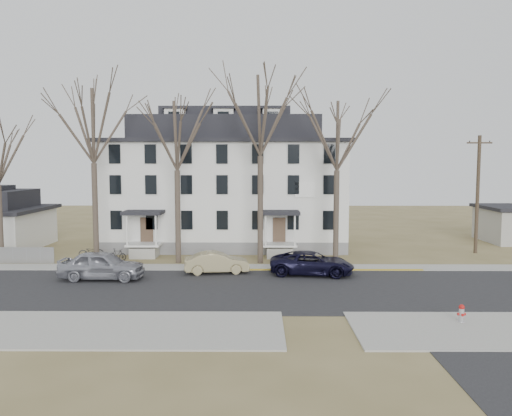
{
  "coord_description": "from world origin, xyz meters",
  "views": [
    {
      "loc": [
        0.94,
        -26.15,
        7.24
      ],
      "look_at": [
        0.69,
        9.0,
        4.11
      ],
      "focal_mm": 35.0,
      "sensor_mm": 36.0,
      "label": 1
    }
  ],
  "objects_px": {
    "tree_mid_right": "(337,131)",
    "car_navy": "(312,264)",
    "utility_pole_far": "(478,193)",
    "bicycle_right": "(117,255)",
    "tree_mid_left": "(177,131)",
    "tree_center": "(260,110)",
    "boarding_house": "(226,185)",
    "car_tan": "(217,263)",
    "bicycle_left": "(91,252)",
    "car_silver": "(102,266)",
    "fire_hydrant": "(461,314)",
    "tree_far_left": "(93,120)"
  },
  "relations": [
    {
      "from": "tree_center",
      "to": "bicycle_left",
      "type": "bearing_deg",
      "value": 172.33
    },
    {
      "from": "car_silver",
      "to": "bicycle_right",
      "type": "height_order",
      "value": "car_silver"
    },
    {
      "from": "utility_pole_far",
      "to": "car_navy",
      "type": "bearing_deg",
      "value": -150.08
    },
    {
      "from": "bicycle_left",
      "to": "fire_hydrant",
      "type": "bearing_deg",
      "value": -139.22
    },
    {
      "from": "tree_far_left",
      "to": "utility_pole_far",
      "type": "relative_size",
      "value": 1.44
    },
    {
      "from": "tree_center",
      "to": "bicycle_left",
      "type": "height_order",
      "value": "tree_center"
    },
    {
      "from": "tree_mid_left",
      "to": "utility_pole_far",
      "type": "bearing_deg",
      "value": 10.13
    },
    {
      "from": "boarding_house",
      "to": "bicycle_left",
      "type": "xyz_separation_m",
      "value": [
        -9.98,
        -6.41,
        -4.89
      ]
    },
    {
      "from": "tree_far_left",
      "to": "tree_mid_left",
      "type": "relative_size",
      "value": 1.08
    },
    {
      "from": "tree_far_left",
      "to": "fire_hydrant",
      "type": "xyz_separation_m",
      "value": [
        21.12,
        -13.78,
        -9.9
      ]
    },
    {
      "from": "car_tan",
      "to": "fire_hydrant",
      "type": "bearing_deg",
      "value": -138.46
    },
    {
      "from": "tree_center",
      "to": "tree_mid_right",
      "type": "distance_m",
      "value": 5.7
    },
    {
      "from": "utility_pole_far",
      "to": "tree_far_left",
      "type": "bearing_deg",
      "value": -171.9
    },
    {
      "from": "tree_far_left",
      "to": "car_tan",
      "type": "distance_m",
      "value": 13.73
    },
    {
      "from": "bicycle_right",
      "to": "car_silver",
      "type": "bearing_deg",
      "value": -158.41
    },
    {
      "from": "tree_mid_left",
      "to": "car_silver",
      "type": "height_order",
      "value": "tree_mid_left"
    },
    {
      "from": "boarding_house",
      "to": "bicycle_left",
      "type": "bearing_deg",
      "value": -147.3
    },
    {
      "from": "boarding_house",
      "to": "car_tan",
      "type": "distance_m",
      "value": 12.59
    },
    {
      "from": "tree_mid_right",
      "to": "utility_pole_far",
      "type": "xyz_separation_m",
      "value": [
        12.0,
        4.2,
        -4.7
      ]
    },
    {
      "from": "tree_mid_left",
      "to": "bicycle_left",
      "type": "bearing_deg",
      "value": 165.93
    },
    {
      "from": "tree_mid_right",
      "to": "car_tan",
      "type": "bearing_deg",
      "value": -157.15
    },
    {
      "from": "car_silver",
      "to": "car_tan",
      "type": "relative_size",
      "value": 1.23
    },
    {
      "from": "tree_mid_left",
      "to": "bicycle_left",
      "type": "relative_size",
      "value": 6.85
    },
    {
      "from": "car_silver",
      "to": "boarding_house",
      "type": "bearing_deg",
      "value": -25.75
    },
    {
      "from": "tree_center",
      "to": "car_silver",
      "type": "distance_m",
      "value": 15.2
    },
    {
      "from": "boarding_house",
      "to": "bicycle_left",
      "type": "relative_size",
      "value": 11.18
    },
    {
      "from": "boarding_house",
      "to": "tree_mid_left",
      "type": "xyz_separation_m",
      "value": [
        -3.0,
        -8.15,
        4.22
      ]
    },
    {
      "from": "utility_pole_far",
      "to": "bicycle_right",
      "type": "relative_size",
      "value": 6.43
    },
    {
      "from": "bicycle_right",
      "to": "fire_hydrant",
      "type": "relative_size",
      "value": 1.67
    },
    {
      "from": "utility_pole_far",
      "to": "boarding_house",
      "type": "bearing_deg",
      "value": 169.08
    },
    {
      "from": "car_navy",
      "to": "car_tan",
      "type": "bearing_deg",
      "value": 93.65
    },
    {
      "from": "tree_mid_right",
      "to": "car_navy",
      "type": "xyz_separation_m",
      "value": [
        -2.14,
        -3.94,
        -8.85
      ]
    },
    {
      "from": "tree_center",
      "to": "car_navy",
      "type": "relative_size",
      "value": 2.71
    },
    {
      "from": "car_silver",
      "to": "fire_hydrant",
      "type": "relative_size",
      "value": 5.93
    },
    {
      "from": "car_tan",
      "to": "bicycle_left",
      "type": "relative_size",
      "value": 2.29
    },
    {
      "from": "car_tan",
      "to": "car_navy",
      "type": "height_order",
      "value": "car_navy"
    },
    {
      "from": "car_navy",
      "to": "fire_hydrant",
      "type": "xyz_separation_m",
      "value": [
        5.76,
        -9.84,
        -0.31
      ]
    },
    {
      "from": "car_tan",
      "to": "car_navy",
      "type": "bearing_deg",
      "value": -101.69
    },
    {
      "from": "tree_center",
      "to": "tree_mid_right",
      "type": "relative_size",
      "value": 1.15
    },
    {
      "from": "utility_pole_far",
      "to": "bicycle_right",
      "type": "height_order",
      "value": "utility_pole_far"
    },
    {
      "from": "tree_mid_left",
      "to": "fire_hydrant",
      "type": "distance_m",
      "value": 22.41
    },
    {
      "from": "tree_mid_right",
      "to": "bicycle_left",
      "type": "relative_size",
      "value": 6.85
    },
    {
      "from": "tree_mid_left",
      "to": "tree_center",
      "type": "height_order",
      "value": "tree_center"
    },
    {
      "from": "tree_mid_left",
      "to": "tree_center",
      "type": "bearing_deg",
      "value": 0.0
    },
    {
      "from": "tree_center",
      "to": "utility_pole_far",
      "type": "relative_size",
      "value": 1.55
    },
    {
      "from": "tree_mid_right",
      "to": "car_tan",
      "type": "height_order",
      "value": "tree_mid_right"
    },
    {
      "from": "car_navy",
      "to": "fire_hydrant",
      "type": "height_order",
      "value": "car_navy"
    },
    {
      "from": "tree_mid_left",
      "to": "tree_mid_right",
      "type": "xyz_separation_m",
      "value": [
        11.5,
        0.0,
        0.0
      ]
    },
    {
      "from": "tree_mid_left",
      "to": "car_tan",
      "type": "bearing_deg",
      "value": -48.57
    },
    {
      "from": "bicycle_left",
      "to": "car_silver",
      "type": "bearing_deg",
      "value": -170.79
    }
  ]
}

